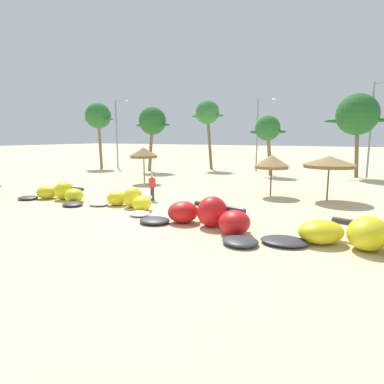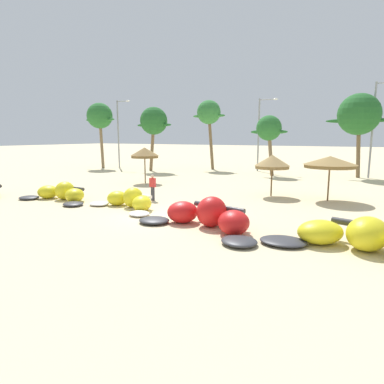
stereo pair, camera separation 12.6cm
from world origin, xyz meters
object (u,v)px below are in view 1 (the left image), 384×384
beach_umbrella_near_van (144,153)px  palm_left (152,122)px  lamppost_west_center (259,130)px  palm_center_right (357,115)px  beach_umbrella_middle (272,162)px  person_near_kites (152,187)px  kite_left (60,193)px  palm_center_left (268,129)px  kite_left_of_center (129,201)px  kite_center (207,216)px  lamppost_west (118,130)px  beach_umbrella_near_palms (329,162)px  palm_leftmost (98,116)px  kite_right_of_center (365,239)px  lamppost_east_center (373,125)px  palm_left_of_gap (208,113)px

beach_umbrella_near_van → palm_left: (-5.15, 8.66, 3.04)m
lamppost_west_center → palm_center_right: bearing=-8.0°
beach_umbrella_middle → person_near_kites: 8.06m
kite_left → palm_center_left: size_ratio=0.93×
beach_umbrella_near_van → palm_center_left: bearing=54.7°
kite_left_of_center → person_near_kites: bearing=94.2°
person_near_kites → palm_center_left: bearing=82.1°
kite_center → lamppost_west: size_ratio=0.75×
beach_umbrella_near_van → beach_umbrella_middle: 11.37m
palm_center_left → kite_left_of_center: bearing=-96.4°
palm_center_left → lamppost_west: bearing=-178.0°
kite_left_of_center → lamppost_west_center: (0.11, 23.13, 4.22)m
kite_center → beach_umbrella_near_palms: beach_umbrella_near_palms is taller
kite_left → lamppost_west_center: bearing=77.1°
person_near_kites → kite_center: bearing=-35.3°
person_near_kites → lamppost_west: lamppost_west is taller
palm_leftmost → palm_center_right: 29.27m
kite_left → palm_left: (-5.30, 17.60, 5.19)m
kite_right_of_center → palm_center_left: bearing=114.4°
palm_leftmost → palm_center_left: bearing=5.5°
kite_center → beach_umbrella_middle: (0.26, 9.20, 1.79)m
palm_center_left → palm_center_right: bearing=16.2°
palm_left → lamppost_west: 6.52m
palm_center_right → kite_center: bearing=-100.9°
beach_umbrella_near_palms → lamppost_west_center: 18.19m
kite_center → palm_left: bearing=130.5°
kite_left_of_center → lamppost_east_center: 25.15m
beach_umbrella_near_van → lamppost_east_center: size_ratio=0.34×
kite_center → palm_left: size_ratio=0.87×
palm_left_of_gap → lamppost_west_center: 6.53m
kite_right_of_center → palm_left_of_gap: palm_left_of_gap is taller
palm_center_right → lamppost_east_center: size_ratio=0.89×
kite_right_of_center → kite_center: bearing=178.2°
kite_left_of_center → lamppost_east_center: (11.54, 21.86, 4.61)m
kite_right_of_center → beach_umbrella_near_palms: size_ratio=2.15×
kite_left → palm_leftmost: palm_leftmost is taller
palm_leftmost → lamppost_west_center: bearing=16.8°
kite_center → beach_umbrella_near_palms: size_ratio=1.98×
palm_left → lamppost_west: size_ratio=0.86×
palm_leftmost → kite_left_of_center: bearing=-42.8°
palm_center_right → lamppost_west_center: 10.21m
kite_left → kite_right_of_center: 17.10m
beach_umbrella_near_van → palm_leftmost: palm_leftmost is taller
palm_leftmost → palm_left_of_gap: (12.76, 4.96, 0.26)m
palm_left → lamppost_west_center: 12.17m
person_near_kites → lamppost_east_center: size_ratio=0.18×
kite_left → lamppost_west: 22.67m
palm_center_left → lamppost_west_center: (-2.06, 3.73, -0.05)m
palm_left → kite_center: bearing=-49.5°
kite_right_of_center → palm_center_left: 23.66m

